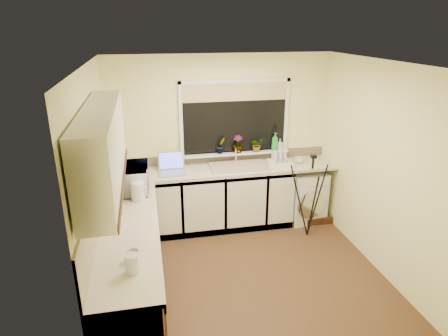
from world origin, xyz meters
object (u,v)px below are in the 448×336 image
(cup_back, at_px, (299,160))
(soap_bottle_clear, at_px, (280,144))
(soap_bottle_green, at_px, (275,141))
(laptop, at_px, (172,167))
(kettle, at_px, (138,192))
(microwave, at_px, (133,178))
(plant_d, at_px, (257,145))
(glass_jug, at_px, (132,264))
(dish_rack, at_px, (280,163))
(cup_left, at_px, (133,255))
(tripod, at_px, (310,196))
(plant_c, at_px, (238,144))
(plant_b, at_px, (221,146))
(washing_machine, at_px, (304,195))
(steel_jar, at_px, (120,220))

(cup_back, bearing_deg, soap_bottle_clear, 133.51)
(soap_bottle_green, relative_size, cup_back, 2.21)
(laptop, bearing_deg, kettle, -118.36)
(microwave, xyz_separation_m, plant_d, (1.78, 0.73, 0.10))
(glass_jug, height_order, cup_back, glass_jug)
(microwave, bearing_deg, cup_back, -76.78)
(dish_rack, height_order, cup_back, cup_back)
(kettle, xyz_separation_m, dish_rack, (2.00, 0.80, -0.08))
(soap_bottle_clear, distance_m, cup_back, 0.38)
(kettle, bearing_deg, cup_left, -91.89)
(tripod, distance_m, plant_c, 1.27)
(plant_d, bearing_deg, glass_jug, -125.59)
(soap_bottle_green, xyz_separation_m, cup_back, (0.30, -0.23, -0.24))
(dish_rack, bearing_deg, soap_bottle_green, 100.01)
(plant_c, bearing_deg, cup_back, -14.49)
(glass_jug, height_order, plant_b, plant_b)
(cup_back, bearing_deg, plant_c, 165.51)
(plant_b, distance_m, soap_bottle_clear, 0.90)
(soap_bottle_green, bearing_deg, tripod, -69.41)
(washing_machine, bearing_deg, plant_d, 152.96)
(cup_back, relative_size, cup_left, 1.17)
(plant_c, distance_m, soap_bottle_clear, 0.65)
(laptop, distance_m, tripod, 1.94)
(tripod, relative_size, microwave, 2.13)
(kettle, height_order, dish_rack, kettle)
(tripod, bearing_deg, washing_machine, 53.50)
(washing_machine, bearing_deg, microwave, -176.64)
(glass_jug, xyz_separation_m, cup_left, (0.00, 0.18, -0.03))
(plant_b, bearing_deg, plant_d, -2.17)
(kettle, relative_size, cup_back, 1.73)
(cup_back, bearing_deg, kettle, -160.32)
(laptop, bearing_deg, microwave, -133.98)
(plant_d, relative_size, cup_left, 2.05)
(laptop, relative_size, dish_rack, 0.99)
(cup_back, bearing_deg, cup_left, -138.62)
(kettle, distance_m, steel_jar, 0.61)
(microwave, xyz_separation_m, cup_back, (2.37, 0.52, -0.11))
(laptop, distance_m, soap_bottle_clear, 1.65)
(glass_jug, distance_m, cup_back, 3.25)
(microwave, xyz_separation_m, plant_b, (1.24, 0.75, 0.11))
(cup_left, bearing_deg, microwave, 90.67)
(kettle, height_order, steel_jar, kettle)
(washing_machine, relative_size, plant_c, 2.94)
(washing_machine, distance_m, plant_d, 1.07)
(glass_jug, bearing_deg, steel_jar, 99.36)
(washing_machine, bearing_deg, glass_jug, -145.79)
(kettle, height_order, plant_d, plant_d)
(glass_jug, distance_m, plant_c, 2.89)
(cup_back, bearing_deg, glass_jug, -136.28)
(glass_jug, xyz_separation_m, cup_back, (2.35, 2.25, -0.03))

